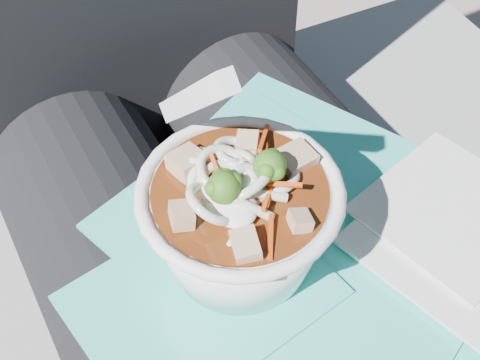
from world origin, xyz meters
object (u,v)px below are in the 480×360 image
person_body (214,197)px  plastic_bag (287,247)px  udon_bowl (239,215)px  lap (265,293)px  stone_ledge (201,322)px

person_body → plastic_bag: person_body is taller
person_body → udon_bowl: person_body is taller
lap → plastic_bag: plastic_bag is taller
plastic_bag → udon_bowl: size_ratio=1.98×
plastic_bag → udon_bowl: (-0.04, 0.01, 0.06)m
lap → udon_bowl: size_ratio=2.65×
lap → plastic_bag: bearing=-76.7°
lap → plastic_bag: 0.09m
person_body → udon_bowl: size_ratio=5.40×
stone_ledge → lap: lap is taller
udon_bowl → stone_ledge: bearing=78.7°
udon_bowl → lap: bearing=22.8°
stone_ledge → plastic_bag: plastic_bag is taller
lap → udon_bowl: udon_bowl is taller
stone_ledge → lap: size_ratio=2.08×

